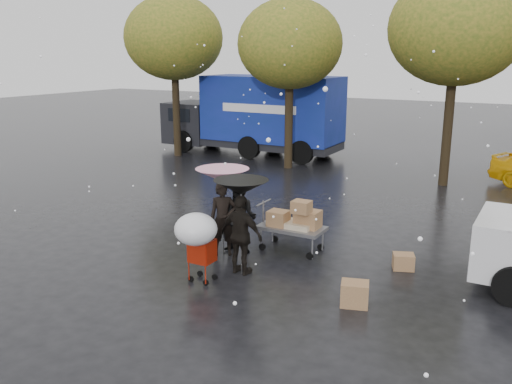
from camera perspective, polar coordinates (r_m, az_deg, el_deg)
The scene contains 12 objects.
ground at distance 11.75m, azimuth -2.62°, elevation -7.89°, with size 90.00×90.00×0.00m, color black.
person_pink at distance 12.20m, azimuth -3.49°, elevation -2.86°, with size 0.61×0.40×1.68m, color black.
person_middle at distance 12.32m, azimuth -1.67°, elevation -2.78°, with size 0.79×0.62×1.63m, color black.
person_black at distance 11.13m, azimuth -1.55°, elevation -4.56°, with size 0.98×0.41×1.68m, color black.
umbrella_pink at distance 11.94m, azimuth -3.56°, elevation 1.77°, with size 1.19×1.19×2.00m.
umbrella_black at distance 10.84m, azimuth -1.59°, elevation 0.51°, with size 1.11×1.11×2.00m.
vendor_cart at distance 12.44m, azimuth 4.13°, elevation -3.08°, with size 1.52×0.80×1.27m.
shopping_cart at distance 10.61m, azimuth -6.24°, elevation -4.31°, with size 0.84×0.84×1.46m.
blue_truck at distance 24.52m, azimuth -0.05°, elevation 8.08°, with size 8.30×2.60×3.50m.
box_ground_near at distance 10.14m, azimuth 10.34°, elevation -10.51°, with size 0.49×0.39×0.44m, color brown.
box_ground_far at distance 11.99m, azimuth 15.25°, elevation -7.08°, with size 0.43×0.34×0.34m, color brown.
tree_row at distance 20.21m, azimuth 11.68°, elevation 15.73°, with size 21.60×4.40×7.12m.
Camera 1 is at (5.76, -9.22, 4.45)m, focal length 38.00 mm.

